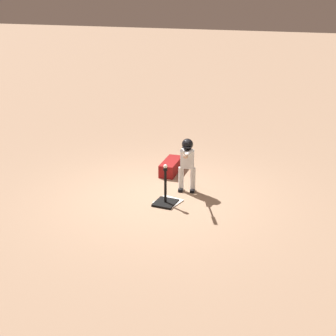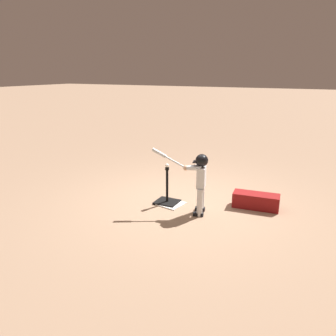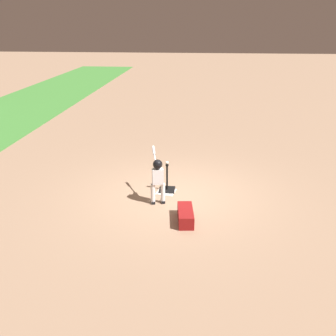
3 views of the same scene
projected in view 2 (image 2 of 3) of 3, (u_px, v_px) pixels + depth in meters
ground_plane at (183, 201)px, 6.45m from camera, size 90.00×90.00×0.00m
home_plate at (171, 204)px, 6.31m from camera, size 0.51×0.51×0.02m
batting_tee at (167, 198)px, 6.34m from camera, size 0.44×0.39×0.72m
batter_child at (199, 176)px, 5.72m from camera, size 0.99×0.43×1.17m
baseball at (167, 166)px, 6.15m from camera, size 0.07×0.07×0.07m
equipment_bag at (256, 201)px, 6.11m from camera, size 0.87×0.41×0.28m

